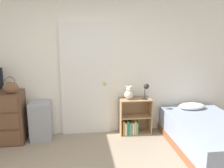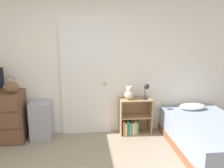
{
  "view_description": "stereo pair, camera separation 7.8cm",
  "coord_description": "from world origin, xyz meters",
  "px_view_note": "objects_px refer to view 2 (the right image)",
  "views": [
    {
      "loc": [
        -0.04,
        -2.31,
        1.97
      ],
      "look_at": [
        0.53,
        1.92,
        0.99
      ],
      "focal_mm": 40.0,
      "sensor_mm": 36.0,
      "label": 1
    },
    {
      "loc": [
        0.04,
        -2.32,
        1.97
      ],
      "look_at": [
        0.53,
        1.92,
        0.99
      ],
      "focal_mm": 40.0,
      "sensor_mm": 36.0,
      "label": 2
    }
  ],
  "objects_px": {
    "desk_lamp": "(146,88)",
    "bed": "(209,136)",
    "handbag": "(11,87)",
    "storage_bin": "(41,120)",
    "teddy_bear": "(129,93)",
    "bookshelf": "(133,120)"
  },
  "relations": [
    {
      "from": "handbag",
      "to": "storage_bin",
      "type": "bearing_deg",
      "value": 22.15
    },
    {
      "from": "desk_lamp",
      "to": "bed",
      "type": "distance_m",
      "value": 1.31
    },
    {
      "from": "storage_bin",
      "to": "bed",
      "type": "xyz_separation_m",
      "value": [
        2.76,
        -0.76,
        -0.1
      ]
    },
    {
      "from": "handbag",
      "to": "bed",
      "type": "height_order",
      "value": "handbag"
    },
    {
      "from": "handbag",
      "to": "teddy_bear",
      "type": "relative_size",
      "value": 1.1
    },
    {
      "from": "teddy_bear",
      "to": "handbag",
      "type": "bearing_deg",
      "value": -174.43
    },
    {
      "from": "desk_lamp",
      "to": "bed",
      "type": "height_order",
      "value": "desk_lamp"
    },
    {
      "from": "teddy_bear",
      "to": "desk_lamp",
      "type": "bearing_deg",
      "value": -7.58
    },
    {
      "from": "bookshelf",
      "to": "teddy_bear",
      "type": "relative_size",
      "value": 2.61
    },
    {
      "from": "teddy_bear",
      "to": "bed",
      "type": "height_order",
      "value": "teddy_bear"
    },
    {
      "from": "handbag",
      "to": "bookshelf",
      "type": "bearing_deg",
      "value": 5.4
    },
    {
      "from": "bookshelf",
      "to": "desk_lamp",
      "type": "bearing_deg",
      "value": -10.85
    },
    {
      "from": "storage_bin",
      "to": "desk_lamp",
      "type": "xyz_separation_m",
      "value": [
        1.9,
        -0.01,
        0.54
      ]
    },
    {
      "from": "storage_bin",
      "to": "desk_lamp",
      "type": "relative_size",
      "value": 2.31
    },
    {
      "from": "handbag",
      "to": "bookshelf",
      "type": "relative_size",
      "value": 0.42
    },
    {
      "from": "bookshelf",
      "to": "teddy_bear",
      "type": "xyz_separation_m",
      "value": [
        -0.08,
        -0.0,
        0.52
      ]
    },
    {
      "from": "storage_bin",
      "to": "teddy_bear",
      "type": "xyz_separation_m",
      "value": [
        1.59,
        0.03,
        0.44
      ]
    },
    {
      "from": "storage_bin",
      "to": "bookshelf",
      "type": "xyz_separation_m",
      "value": [
        1.67,
        0.03,
        -0.08
      ]
    },
    {
      "from": "handbag",
      "to": "storage_bin",
      "type": "relative_size",
      "value": 0.42
    },
    {
      "from": "bookshelf",
      "to": "teddy_bear",
      "type": "distance_m",
      "value": 0.53
    },
    {
      "from": "storage_bin",
      "to": "bed",
      "type": "bearing_deg",
      "value": -15.47
    },
    {
      "from": "bookshelf",
      "to": "desk_lamp",
      "type": "distance_m",
      "value": 0.66
    }
  ]
}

